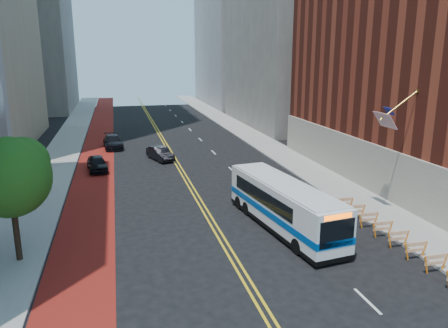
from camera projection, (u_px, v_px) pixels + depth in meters
ground at (253, 292)px, 20.57m from camera, size 160.00×160.00×0.00m
sidewalk_left at (58, 160)px, 45.98m from camera, size 4.00×140.00×0.15m
sidewalk_right at (273, 149)px, 51.60m from camera, size 4.00×140.00×0.15m
bus_lane_paint at (97, 159)px, 46.91m from camera, size 3.60×140.00×0.01m
center_line_inner at (170, 155)px, 48.77m from camera, size 0.14×140.00×0.01m
center_line_outer at (173, 155)px, 48.85m from camera, size 0.14×140.00×0.01m
lane_dashes at (200, 140)px, 57.46m from camera, size 0.14×98.20×0.01m
construction_barriers at (390, 232)px, 25.88m from camera, size 1.42×10.91×1.00m
street_tree at (11, 174)px, 22.43m from camera, size 4.20×4.20×6.70m
transit_bus at (283, 204)px, 27.80m from camera, size 3.99×11.45×3.08m
car_a at (97, 163)px, 41.84m from camera, size 2.26×4.47×1.46m
car_b at (160, 153)px, 46.15m from camera, size 2.80×4.56×1.42m
car_c at (113, 142)px, 52.09m from camera, size 2.51×5.37×1.52m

